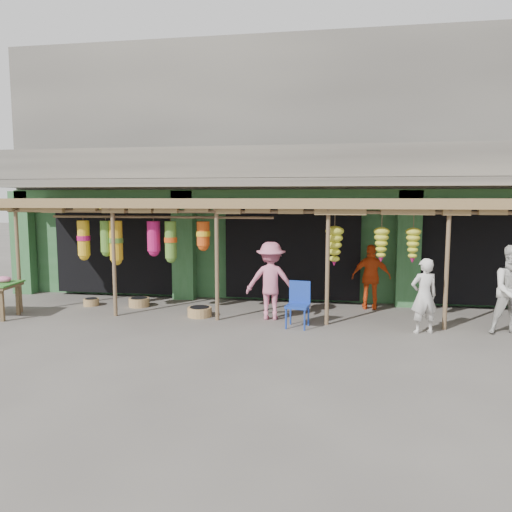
% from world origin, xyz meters
% --- Properties ---
extents(ground, '(80.00, 80.00, 0.00)m').
position_xyz_m(ground, '(0.00, 0.00, 0.00)').
color(ground, '#514C47').
rests_on(ground, ground).
extents(building, '(16.40, 6.80, 7.00)m').
position_xyz_m(building, '(-0.00, 4.87, 3.37)').
color(building, gray).
rests_on(building, ground).
extents(awning, '(14.00, 2.70, 2.79)m').
position_xyz_m(awning, '(-0.14, 0.80, 2.58)').
color(awning, brown).
rests_on(awning, ground).
extents(blue_chair, '(0.54, 0.54, 0.99)m').
position_xyz_m(blue_chair, '(0.39, -0.47, 0.55)').
color(blue_chair, '#17359A').
rests_on(blue_chair, ground).
extents(basket_left, '(0.64, 0.64, 0.22)m').
position_xyz_m(basket_left, '(-3.86, 0.88, 0.11)').
color(basket_left, olive).
rests_on(basket_left, ground).
extents(basket_mid, '(0.65, 0.65, 0.22)m').
position_xyz_m(basket_mid, '(-2.00, 0.07, 0.11)').
color(basket_mid, '#9C6B46').
rests_on(basket_mid, ground).
extents(basket_right, '(0.49, 0.49, 0.18)m').
position_xyz_m(basket_right, '(-5.14, 0.77, 0.09)').
color(basket_right, olive).
rests_on(basket_right, ground).
extents(person_front, '(0.66, 0.54, 1.57)m').
position_xyz_m(person_front, '(3.00, -0.56, 0.79)').
color(person_front, silver).
rests_on(person_front, ground).
extents(person_vendor, '(0.96, 0.40, 1.64)m').
position_xyz_m(person_vendor, '(2.06, 1.57, 0.82)').
color(person_vendor, '#DB4514').
rests_on(person_vendor, ground).
extents(person_shopper, '(1.20, 0.73, 1.80)m').
position_xyz_m(person_shopper, '(-0.30, 0.12, 0.90)').
color(person_shopper, '#CE6D88').
rests_on(person_shopper, ground).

